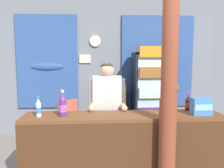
{
  "coord_description": "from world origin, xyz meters",
  "views": [
    {
      "loc": [
        -0.19,
        -2.37,
        1.69
      ],
      "look_at": [
        0.02,
        0.85,
        1.31
      ],
      "focal_mm": 37.29,
      "sensor_mm": 36.0,
      "label": 1
    }
  ],
  "objects_px": {
    "plastic_lawn_chair": "(72,120)",
    "shopkeeper": "(107,105)",
    "soda_bottle_cola": "(188,103)",
    "timber_post": "(168,103)",
    "bottle_shelf_rack": "(114,110)",
    "soda_bottle_grape_soda": "(63,105)",
    "stall_counter": "(124,148)",
    "drink_fridge": "(152,90)",
    "snack_box_biscuit": "(201,106)",
    "soda_bottle_water": "(38,108)",
    "soda_bottle_lime_soda": "(164,104)"
  },
  "relations": [
    {
      "from": "plastic_lawn_chair",
      "to": "shopkeeper",
      "type": "xyz_separation_m",
      "value": [
        0.62,
        -1.1,
        0.52
      ]
    },
    {
      "from": "soda_bottle_cola",
      "to": "timber_post",
      "type": "bearing_deg",
      "value": -130.74
    },
    {
      "from": "bottle_shelf_rack",
      "to": "soda_bottle_cola",
      "type": "distance_m",
      "value": 1.97
    },
    {
      "from": "shopkeeper",
      "to": "soda_bottle_grape_soda",
      "type": "xyz_separation_m",
      "value": [
        -0.55,
        -0.48,
        0.1
      ]
    },
    {
      "from": "stall_counter",
      "to": "timber_post",
      "type": "bearing_deg",
      "value": -25.4
    },
    {
      "from": "drink_fridge",
      "to": "soda_bottle_grape_soda",
      "type": "xyz_separation_m",
      "value": [
        -1.5,
        -1.74,
        0.09
      ]
    },
    {
      "from": "shopkeeper",
      "to": "snack_box_biscuit",
      "type": "relative_size",
      "value": 6.83
    },
    {
      "from": "stall_counter",
      "to": "bottle_shelf_rack",
      "type": "height_order",
      "value": "bottle_shelf_rack"
    },
    {
      "from": "timber_post",
      "to": "soda_bottle_water",
      "type": "relative_size",
      "value": 9.79
    },
    {
      "from": "shopkeeper",
      "to": "soda_bottle_water",
      "type": "distance_m",
      "value": 0.97
    },
    {
      "from": "shopkeeper",
      "to": "bottle_shelf_rack",
      "type": "bearing_deg",
      "value": 81.99
    },
    {
      "from": "plastic_lawn_chair",
      "to": "stall_counter",
      "type": "bearing_deg",
      "value": -63.72
    },
    {
      "from": "soda_bottle_lime_soda",
      "to": "timber_post",
      "type": "bearing_deg",
      "value": -101.44
    },
    {
      "from": "bottle_shelf_rack",
      "to": "snack_box_biscuit",
      "type": "xyz_separation_m",
      "value": [
        0.93,
        -1.95,
        0.49
      ]
    },
    {
      "from": "stall_counter",
      "to": "drink_fridge",
      "type": "relative_size",
      "value": 1.31
    },
    {
      "from": "plastic_lawn_chair",
      "to": "snack_box_biscuit",
      "type": "bearing_deg",
      "value": -42.43
    },
    {
      "from": "snack_box_biscuit",
      "to": "plastic_lawn_chair",
      "type": "bearing_deg",
      "value": 137.57
    },
    {
      "from": "timber_post",
      "to": "plastic_lawn_chair",
      "type": "bearing_deg",
      "value": 124.36
    },
    {
      "from": "stall_counter",
      "to": "plastic_lawn_chair",
      "type": "height_order",
      "value": "stall_counter"
    },
    {
      "from": "timber_post",
      "to": "shopkeeper",
      "type": "relative_size",
      "value": 1.53
    },
    {
      "from": "stall_counter",
      "to": "plastic_lawn_chair",
      "type": "distance_m",
      "value": 1.83
    },
    {
      "from": "soda_bottle_lime_soda",
      "to": "snack_box_biscuit",
      "type": "bearing_deg",
      "value": -28.31
    },
    {
      "from": "shopkeeper",
      "to": "snack_box_biscuit",
      "type": "xyz_separation_m",
      "value": [
        1.14,
        -0.51,
        0.07
      ]
    },
    {
      "from": "soda_bottle_cola",
      "to": "stall_counter",
      "type": "bearing_deg",
      "value": -162.96
    },
    {
      "from": "drink_fridge",
      "to": "soda_bottle_cola",
      "type": "relative_size",
      "value": 8.56
    },
    {
      "from": "plastic_lawn_chair",
      "to": "snack_box_biscuit",
      "type": "xyz_separation_m",
      "value": [
        1.76,
        -1.61,
        0.59
      ]
    },
    {
      "from": "soda_bottle_water",
      "to": "soda_bottle_lime_soda",
      "type": "distance_m",
      "value": 1.58
    },
    {
      "from": "soda_bottle_grape_soda",
      "to": "stall_counter",
      "type": "bearing_deg",
      "value": -4.86
    },
    {
      "from": "drink_fridge",
      "to": "plastic_lawn_chair",
      "type": "bearing_deg",
      "value": -173.87
    },
    {
      "from": "snack_box_biscuit",
      "to": "soda_bottle_grape_soda",
      "type": "bearing_deg",
      "value": 178.83
    },
    {
      "from": "timber_post",
      "to": "plastic_lawn_chair",
      "type": "xyz_separation_m",
      "value": [
        -1.27,
        1.85,
        -0.69
      ]
    },
    {
      "from": "plastic_lawn_chair",
      "to": "soda_bottle_water",
      "type": "distance_m",
      "value": 1.7
    },
    {
      "from": "plastic_lawn_chair",
      "to": "snack_box_biscuit",
      "type": "distance_m",
      "value": 2.46
    },
    {
      "from": "timber_post",
      "to": "plastic_lawn_chair",
      "type": "relative_size",
      "value": 2.86
    },
    {
      "from": "plastic_lawn_chair",
      "to": "soda_bottle_cola",
      "type": "bearing_deg",
      "value": -38.96
    },
    {
      "from": "bottle_shelf_rack",
      "to": "soda_bottle_cola",
      "type": "bearing_deg",
      "value": -63.24
    },
    {
      "from": "drink_fridge",
      "to": "bottle_shelf_rack",
      "type": "height_order",
      "value": "drink_fridge"
    },
    {
      "from": "soda_bottle_grape_soda",
      "to": "soda_bottle_lime_soda",
      "type": "relative_size",
      "value": 1.52
    },
    {
      "from": "bottle_shelf_rack",
      "to": "soda_bottle_water",
      "type": "distance_m",
      "value": 2.24
    },
    {
      "from": "drink_fridge",
      "to": "soda_bottle_grape_soda",
      "type": "distance_m",
      "value": 2.3
    },
    {
      "from": "stall_counter",
      "to": "timber_post",
      "type": "xyz_separation_m",
      "value": [
        0.46,
        -0.22,
        0.6
      ]
    },
    {
      "from": "snack_box_biscuit",
      "to": "timber_post",
      "type": "bearing_deg",
      "value": -153.34
    },
    {
      "from": "timber_post",
      "to": "shopkeeper",
      "type": "distance_m",
      "value": 1.01
    },
    {
      "from": "soda_bottle_cola",
      "to": "shopkeeper",
      "type": "bearing_deg",
      "value": 165.91
    },
    {
      "from": "drink_fridge",
      "to": "soda_bottle_cola",
      "type": "xyz_separation_m",
      "value": [
        0.11,
        -1.53,
        0.04
      ]
    },
    {
      "from": "plastic_lawn_chair",
      "to": "soda_bottle_lime_soda",
      "type": "xyz_separation_m",
      "value": [
        1.36,
        -1.39,
        0.58
      ]
    },
    {
      "from": "timber_post",
      "to": "soda_bottle_cola",
      "type": "height_order",
      "value": "timber_post"
    },
    {
      "from": "soda_bottle_water",
      "to": "soda_bottle_cola",
      "type": "xyz_separation_m",
      "value": [
        1.9,
        0.21,
        -0.01
      ]
    },
    {
      "from": "shopkeeper",
      "to": "soda_bottle_lime_soda",
      "type": "bearing_deg",
      "value": -21.83
    },
    {
      "from": "soda_bottle_grape_soda",
      "to": "soda_bottle_cola",
      "type": "distance_m",
      "value": 1.63
    }
  ]
}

